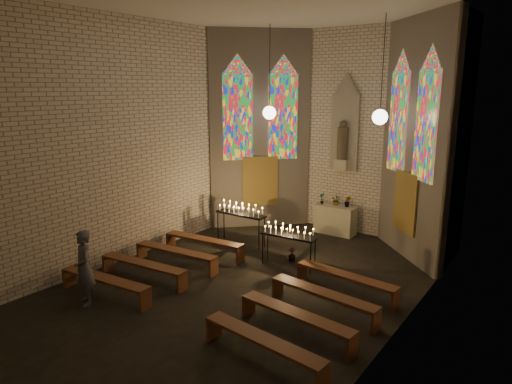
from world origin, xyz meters
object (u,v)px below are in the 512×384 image
aisle_flower_pot (292,254)px  votive_stand_right (289,233)px  altar (335,220)px  votive_stand_left (241,211)px  visitor (84,268)px

aisle_flower_pot → votive_stand_right: bearing=-71.6°
altar → votive_stand_right: 3.63m
altar → votive_stand_right: votive_stand_right is taller
votive_stand_right → altar: bearing=89.8°
votive_stand_left → votive_stand_right: bearing=-20.9°
votive_stand_right → visitor: visitor is taller
aisle_flower_pot → altar: bearing=92.4°
votive_stand_left → votive_stand_right: votive_stand_left is taller
votive_stand_right → votive_stand_left: bearing=156.3°
altar → aisle_flower_pot: (0.13, -3.12, -0.29)m
altar → visitor: 8.66m
votive_stand_left → visitor: size_ratio=0.97×
votive_stand_left → visitor: (-0.39, -5.52, -0.20)m
votive_stand_left → votive_stand_right: 2.45m
aisle_flower_pot → votive_stand_right: size_ratio=0.25×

